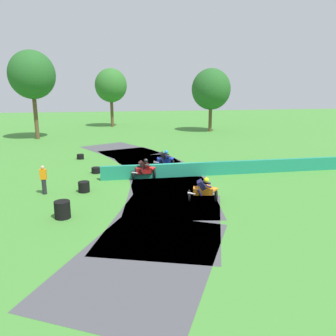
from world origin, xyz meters
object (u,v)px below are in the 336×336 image
(tire_stack_mid_a, at_px, (84,187))
(track_marshal, at_px, (44,180))
(tire_stack_near, at_px, (62,210))
(motorcycle_chase_red, at_px, (145,169))
(motorcycle_lead_orange, at_px, (204,190))
(tire_stack_far, at_px, (80,157))
(tire_stack_mid_b, at_px, (96,170))
(motorcycle_trailing_blue, at_px, (165,159))

(tire_stack_mid_a, height_order, track_marshal, track_marshal)
(tire_stack_near, relative_size, tire_stack_mid_a, 1.25)
(tire_stack_near, bearing_deg, tire_stack_mid_a, 79.66)
(motorcycle_chase_red, bearing_deg, tire_stack_mid_a, -150.63)
(motorcycle_chase_red, bearing_deg, tire_stack_near, -126.66)
(motorcycle_lead_orange, bearing_deg, tire_stack_far, 121.09)
(tire_stack_mid_a, bearing_deg, track_marshal, -179.64)
(motorcycle_chase_red, distance_m, tire_stack_mid_b, 3.84)
(tire_stack_mid_b, height_order, tire_stack_far, same)
(tire_stack_mid_a, relative_size, tire_stack_mid_b, 1.02)
(tire_stack_near, xyz_separation_m, track_marshal, (-1.44, 3.80, 0.42))
(motorcycle_trailing_blue, height_order, tire_stack_mid_a, motorcycle_trailing_blue)
(motorcycle_chase_red, height_order, tire_stack_mid_b, motorcycle_chase_red)
(motorcycle_chase_red, bearing_deg, track_marshal, -160.29)
(motorcycle_chase_red, height_order, tire_stack_far, motorcycle_chase_red)
(motorcycle_trailing_blue, xyz_separation_m, track_marshal, (-7.61, -4.92, 0.18))
(motorcycle_chase_red, relative_size, track_marshal, 1.03)
(tire_stack_mid_b, relative_size, tire_stack_far, 1.10)
(motorcycle_chase_red, relative_size, tire_stack_near, 2.10)
(motorcycle_chase_red, xyz_separation_m, tire_stack_mid_a, (-3.68, -2.07, -0.36))
(motorcycle_lead_orange, xyz_separation_m, motorcycle_trailing_blue, (-0.80, 7.68, 0.00))
(tire_stack_far, bearing_deg, tire_stack_mid_b, -73.73)
(tire_stack_mid_b, distance_m, tire_stack_far, 5.10)
(tire_stack_mid_b, bearing_deg, motorcycle_lead_orange, -50.62)
(motorcycle_lead_orange, bearing_deg, tire_stack_near, -171.52)
(tire_stack_near, bearing_deg, tire_stack_far, 90.90)
(motorcycle_lead_orange, distance_m, track_marshal, 8.85)
(motorcycle_chase_red, relative_size, tire_stack_mid_b, 2.70)
(motorcycle_lead_orange, distance_m, motorcycle_chase_red, 5.49)
(tire_stack_mid_a, relative_size, track_marshal, 0.39)
(tire_stack_near, height_order, track_marshal, track_marshal)
(motorcycle_lead_orange, relative_size, tire_stack_far, 3.01)
(motorcycle_trailing_blue, bearing_deg, tire_stack_near, -125.27)
(motorcycle_lead_orange, bearing_deg, track_marshal, 161.84)
(tire_stack_far, bearing_deg, motorcycle_lead_orange, -58.91)
(motorcycle_chase_red, relative_size, tire_stack_mid_a, 2.64)
(motorcycle_lead_orange, relative_size, motorcycle_trailing_blue, 1.01)
(motorcycle_lead_orange, bearing_deg, tire_stack_mid_a, 156.14)
(motorcycle_chase_red, bearing_deg, tire_stack_mid_b, 145.75)
(motorcycle_chase_red, distance_m, tire_stack_far, 8.41)
(tire_stack_near, height_order, tire_stack_mid_a, tire_stack_near)
(motorcycle_lead_orange, xyz_separation_m, tire_stack_far, (-7.17, 11.89, -0.44))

